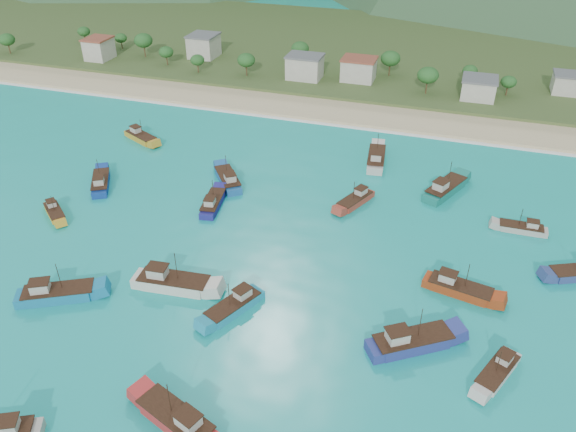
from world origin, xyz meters
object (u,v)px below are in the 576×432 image
(boat_14, at_px, (234,307))
(boat_20, at_px, (355,201))
(boat_26, at_px, (522,229))
(boat_3, at_px, (411,342))
(boat_25, at_px, (445,189))
(boat_0, at_px, (459,289))
(boat_2, at_px, (173,283))
(boat_23, at_px, (213,203))
(boat_27, at_px, (141,137))
(boat_17, at_px, (101,183))
(boat_4, at_px, (57,294))
(boat_7, at_px, (228,180))
(boat_10, at_px, (177,420))
(boat_18, at_px, (55,213))
(boat_6, at_px, (497,372))
(boat_1, at_px, (376,159))

(boat_14, height_order, boat_20, boat_14)
(boat_20, bearing_deg, boat_26, -156.70)
(boat_3, xyz_separation_m, boat_14, (-27.70, -0.55, -0.24))
(boat_25, bearing_deg, boat_3, -66.62)
(boat_0, xyz_separation_m, boat_2, (-45.46, -13.20, 0.20))
(boat_2, height_order, boat_23, boat_2)
(boat_26, bearing_deg, boat_27, 80.86)
(boat_25, height_order, boat_26, boat_25)
(boat_25, bearing_deg, boat_27, -158.02)
(boat_17, height_order, boat_25, boat_25)
(boat_4, relative_size, boat_7, 1.12)
(boat_20, distance_m, boat_23, 29.40)
(boat_10, height_order, boat_18, boat_10)
(boat_0, xyz_separation_m, boat_27, (-80.35, 36.36, -0.08))
(boat_17, bearing_deg, boat_23, -30.58)
(boat_2, distance_m, boat_25, 61.32)
(boat_14, relative_size, boat_20, 1.07)
(boat_4, bearing_deg, boat_3, 68.80)
(boat_3, relative_size, boat_7, 1.14)
(boat_2, xyz_separation_m, boat_7, (-5.13, 35.66, -0.17))
(boat_18, bearing_deg, boat_2, 108.21)
(boat_18, bearing_deg, boat_20, 151.55)
(boat_17, distance_m, boat_25, 74.45)
(boat_25, xyz_separation_m, boat_26, (15.28, -10.38, -0.41))
(boat_26, bearing_deg, boat_18, 103.76)
(boat_3, xyz_separation_m, boat_20, (-16.20, 37.29, -0.32))
(boat_4, xyz_separation_m, boat_6, (68.24, 4.98, -0.31))
(boat_2, bearing_deg, boat_18, -116.62)
(boat_14, height_order, boat_27, boat_14)
(boat_6, distance_m, boat_18, 86.46)
(boat_18, height_order, boat_27, boat_27)
(boat_6, xyz_separation_m, boat_14, (-39.83, 1.13, 0.14))
(boat_18, xyz_separation_m, boat_23, (28.97, 12.66, 0.20))
(boat_14, bearing_deg, boat_6, -156.79)
(boat_18, xyz_separation_m, boat_26, (89.21, 22.44, 0.04))
(boat_1, height_order, boat_4, boat_1)
(boat_3, height_order, boat_23, boat_3)
(boat_0, height_order, boat_26, boat_0)
(boat_23, bearing_deg, boat_0, -23.57)
(boat_1, xyz_separation_m, boat_23, (-28.42, -29.70, -0.22))
(boat_0, height_order, boat_17, boat_0)
(boat_1, relative_size, boat_25, 0.97)
(boat_1, xyz_separation_m, boat_3, (15.41, -56.92, 0.05))
(boat_23, bearing_deg, boat_27, 132.68)
(boat_6, height_order, boat_27, boat_27)
(boat_1, distance_m, boat_2, 60.46)
(boat_7, xyz_separation_m, boat_20, (28.46, 0.14, -0.17))
(boat_2, xyz_separation_m, boat_10, (13.19, -24.01, -0.10))
(boat_10, height_order, boat_23, boat_10)
(boat_17, bearing_deg, boat_26, -23.73)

